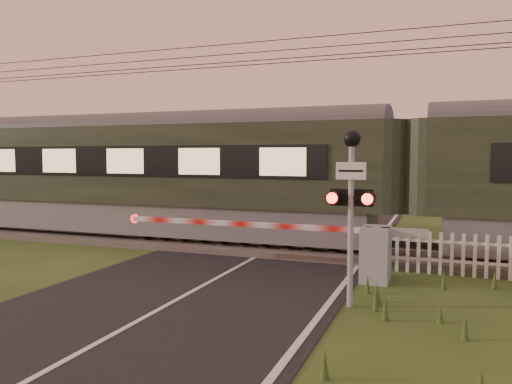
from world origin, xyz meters
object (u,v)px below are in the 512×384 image
at_px(boom_gate, 360,250).
at_px(crossing_signal, 351,186).
at_px(train, 408,176).
at_px(picket_fence, 463,255).

height_order(boom_gate, crossing_signal, crossing_signal).
distance_m(train, crossing_signal, 5.11).
bearing_deg(picket_fence, train, 125.73).
relative_size(train, crossing_signal, 12.76).
bearing_deg(crossing_signal, picket_fence, 57.46).
relative_size(train, boom_gate, 5.53).
xyz_separation_m(train, boom_gate, (-0.80, -2.98, -1.52)).
distance_m(crossing_signal, picket_fence, 4.13).
bearing_deg(picket_fence, boom_gate, -153.37).
relative_size(crossing_signal, picket_fence, 0.78).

